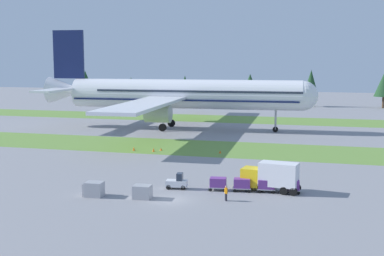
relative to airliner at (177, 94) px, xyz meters
name	(u,v)px	position (x,y,z in m)	size (l,w,h in m)	color
ground_plane	(170,200)	(16.06, -56.86, -8.02)	(400.00, 400.00, 0.00)	gray
grass_strip_near	(228,149)	(16.06, -22.44, -8.01)	(320.00, 16.53, 0.01)	olive
grass_strip_far	(261,120)	(16.06, 22.63, -8.01)	(320.00, 16.53, 0.01)	olive
airliner	(177,94)	(0.00, 0.00, 0.00)	(61.83, 76.09, 22.36)	white
baggage_tug	(177,182)	(15.39, -51.78, -7.20)	(2.73, 1.59, 1.97)	silver
cargo_dolly_lead	(218,183)	(20.38, -51.20, -7.10)	(2.36, 1.75, 1.55)	#A3A3A8
cargo_dolly_second	(242,184)	(23.26, -50.86, -7.10)	(2.36, 1.75, 1.55)	#A3A3A8
cargo_dolly_third	(266,184)	(26.14, -50.52, -7.10)	(2.36, 1.75, 1.55)	#A3A3A8
cargo_dolly_fourth	(291,185)	(29.03, -50.18, -7.10)	(2.36, 1.75, 1.55)	#A3A3A8
catering_truck	(271,175)	(26.64, -50.04, -6.06)	(7.22, 3.33, 3.58)	yellow
ground_crew_marshaller	(226,193)	(22.24, -55.57, -7.07)	(0.36, 0.49, 1.74)	black
uld_container_0	(93,189)	(6.78, -57.42, -7.26)	(2.00, 1.60, 1.51)	#A3A3A8
uld_container_1	(94,189)	(7.12, -57.65, -7.16)	(2.00, 1.60, 1.71)	#A3A3A8
uld_container_2	(142,192)	(12.81, -57.07, -7.24)	(2.00, 1.60, 1.55)	#A3A3A8
taxiway_marker_0	(220,152)	(15.54, -26.81, -7.78)	(0.44, 0.44, 0.47)	orange
taxiway_marker_1	(161,149)	(5.08, -26.99, -7.77)	(0.44, 0.44, 0.48)	orange
taxiway_marker_2	(134,149)	(0.56, -28.30, -7.67)	(0.44, 0.44, 0.69)	orange
taxiway_marker_3	(154,150)	(4.17, -28.25, -7.69)	(0.44, 0.44, 0.65)	orange
distant_tree_line	(266,85)	(12.13, 66.23, -1.02)	(152.08, 10.17, 12.19)	#4C3823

